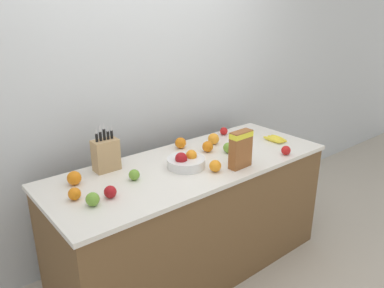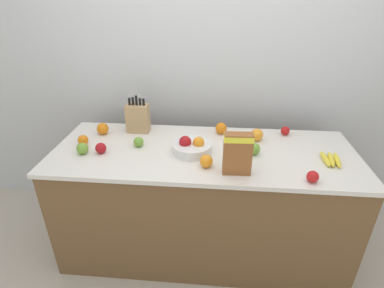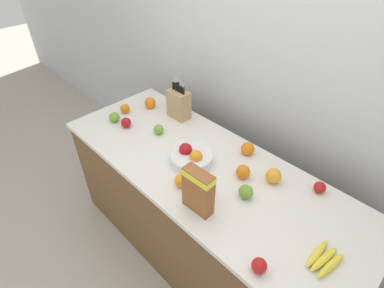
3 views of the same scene
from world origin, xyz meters
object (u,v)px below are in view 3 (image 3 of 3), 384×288
object	(u,v)px
orange_front_left	(150,103)
orange_back_center	(125,109)
apple_middle	(320,187)
orange_by_cereal	(248,149)
apple_by_knife_block	(159,129)
apple_near_bananas	(246,192)
apple_rear	(259,266)
apple_leftmost	(114,117)
cereal_box	(198,189)
orange_front_right	(182,180)
orange_mid_left	(274,176)
orange_near_bowl	(243,172)
fruit_bowl	(191,157)
banana_bunch	(324,259)
apple_rightmost	(126,123)
knife_block	(179,104)

from	to	relation	value
orange_front_left	orange_back_center	xyz separation A→B (m)	(-0.08, -0.18, -0.01)
apple_middle	orange_by_cereal	world-z (taller)	orange_by_cereal
apple_by_knife_block	apple_near_bananas	size ratio (longest dim) A/B	0.88
apple_rear	apple_leftmost	bearing A→B (deg)	172.11
apple_by_knife_block	cereal_box	bearing A→B (deg)	-22.87
apple_near_bananas	orange_by_cereal	world-z (taller)	orange_by_cereal
apple_near_bananas	orange_front_right	bearing A→B (deg)	-148.28
apple_by_knife_block	orange_mid_left	bearing A→B (deg)	11.48
orange_front_right	orange_by_cereal	world-z (taller)	orange_by_cereal
orange_near_bowl	orange_front_left	world-z (taller)	orange_front_left
orange_near_bowl	orange_mid_left	distance (m)	0.17
apple_middle	apple_leftmost	bearing A→B (deg)	-163.19
fruit_bowl	banana_bunch	size ratio (longest dim) A/B	1.31
apple_leftmost	fruit_bowl	bearing A→B (deg)	6.90
orange_near_bowl	orange_front_right	world-z (taller)	orange_near_bowl
apple_leftmost	apple_rightmost	distance (m)	0.12
fruit_bowl	apple_by_knife_block	world-z (taller)	fruit_bowl
orange_near_bowl	orange_mid_left	bearing A→B (deg)	33.11
knife_block	banana_bunch	bearing A→B (deg)	-14.52
apple_rightmost	orange_by_cereal	distance (m)	0.88
cereal_box	orange_front_right	bearing A→B (deg)	161.90
banana_bunch	cereal_box	bearing A→B (deg)	-163.09
banana_bunch	orange_front_right	xyz separation A→B (m)	(-0.78, -0.13, 0.02)
fruit_bowl	apple_middle	distance (m)	0.75
orange_mid_left	apple_rightmost	bearing A→B (deg)	-164.94
apple_rear	orange_front_left	world-z (taller)	orange_front_left
apple_rear	orange_front_left	size ratio (longest dim) A/B	0.79
apple_leftmost	orange_mid_left	xyz separation A→B (m)	(1.17, 0.30, 0.01)
orange_by_cereal	apple_middle	bearing A→B (deg)	2.58
orange_front_right	orange_front_left	world-z (taller)	orange_front_left
apple_near_bananas	apple_leftmost	bearing A→B (deg)	-175.04
fruit_bowl	orange_by_cereal	size ratio (longest dim) A/B	3.04
apple_leftmost	apple_by_knife_block	distance (m)	0.37
fruit_bowl	orange_mid_left	size ratio (longest dim) A/B	2.90
apple_rear	orange_mid_left	world-z (taller)	orange_mid_left
cereal_box	apple_rightmost	distance (m)	0.91
apple_rightmost	apple_leftmost	bearing A→B (deg)	-169.72
apple_near_bananas	orange_by_cereal	size ratio (longest dim) A/B	0.92
apple_rear	orange_by_cereal	world-z (taller)	orange_by_cereal
knife_block	orange_mid_left	world-z (taller)	knife_block
apple_middle	orange_near_bowl	size ratio (longest dim) A/B	0.80
apple_near_bananas	orange_mid_left	xyz separation A→B (m)	(0.04, 0.21, 0.01)
apple_near_bananas	orange_front_right	world-z (taller)	orange_front_right
apple_rightmost	orange_near_bowl	bearing A→B (deg)	11.75
apple_rear	orange_front_right	world-z (taller)	orange_front_right
orange_mid_left	orange_back_center	xyz separation A→B (m)	(-1.22, -0.18, -0.01)
apple_leftmost	apple_rightmost	size ratio (longest dim) A/B	1.06
knife_block	apple_leftmost	bearing A→B (deg)	-126.17
knife_block	orange_front_right	bearing A→B (deg)	-41.29
knife_block	orange_near_bowl	xyz separation A→B (m)	(0.74, -0.18, -0.07)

